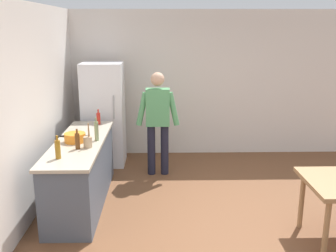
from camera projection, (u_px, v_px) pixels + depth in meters
The scene contains 12 objects.
ground_plane at pixel (236, 229), 4.66m from camera, with size 14.00×14.00×0.00m, color brown.
wall_back at pixel (208, 84), 7.22m from camera, with size 6.40×0.12×2.70m, color silver.
wall_left at pixel (16, 119), 4.45m from camera, with size 0.12×5.60×2.70m, color silver.
kitchen_counter at pixel (82, 172), 5.27m from camera, with size 0.64×2.20×0.90m.
refrigerator at pixel (104, 114), 6.71m from camera, with size 0.70×0.67×1.80m.
person at pixel (158, 117), 6.17m from camera, with size 0.70×0.22×1.70m.
cooking_pot at pixel (75, 138), 5.09m from camera, with size 0.40×0.28×0.12m.
utensil_jar at pixel (88, 141), 4.86m from camera, with size 0.11×0.11×0.32m.
bottle_beer_brown at pixel (77, 141), 4.79m from camera, with size 0.06×0.06×0.26m.
bottle_vinegar_tall at pixel (96, 131), 5.14m from camera, with size 0.06×0.06×0.32m.
bottle_oil_amber at pixel (58, 149), 4.44m from camera, with size 0.06×0.06×0.28m.
bottle_sauce_red at pixel (98, 118), 6.01m from camera, with size 0.06×0.06×0.24m.
Camera 1 is at (-0.91, -4.17, 2.39)m, focal length 40.89 mm.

